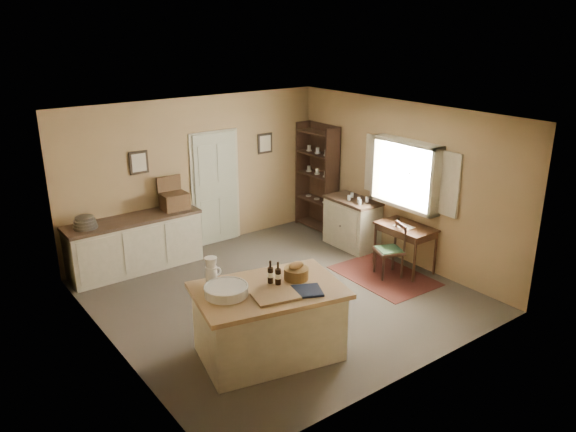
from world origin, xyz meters
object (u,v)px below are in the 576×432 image
object	(u,v)px
sideboard	(135,242)
shelving_unit	(319,177)
right_cabinet	(352,222)
work_island	(268,320)
desk_chair	(389,251)
writing_desk	(406,231)

from	to	relation	value
sideboard	shelving_unit	world-z (taller)	shelving_unit
sideboard	right_cabinet	size ratio (longest dim) A/B	2.14
work_island	desk_chair	bearing A→B (deg)	26.72
writing_desk	right_cabinet	world-z (taller)	right_cabinet
shelving_unit	right_cabinet	bearing A→B (deg)	-97.67
sideboard	right_cabinet	distance (m)	3.80
sideboard	writing_desk	distance (m)	4.42
writing_desk	right_cabinet	xyz separation A→B (m)	(-0.00, 1.26, -0.21)
writing_desk	shelving_unit	xyz separation A→B (m)	(0.15, 2.41, 0.36)
work_island	writing_desk	bearing A→B (deg)	25.42
desk_chair	right_cabinet	size ratio (longest dim) A/B	0.84
right_cabinet	sideboard	bearing A→B (deg)	158.69
sideboard	shelving_unit	bearing A→B (deg)	-3.68
sideboard	writing_desk	world-z (taller)	sideboard
writing_desk	shelving_unit	size ratio (longest dim) A/B	0.46
sideboard	writing_desk	bearing A→B (deg)	-36.77
work_island	shelving_unit	xyz separation A→B (m)	(3.39, 3.13, 0.55)
sideboard	desk_chair	distance (m)	4.13
work_island	sideboard	bearing A→B (deg)	107.98
writing_desk	shelving_unit	world-z (taller)	shelving_unit
work_island	sideboard	size ratio (longest dim) A/B	0.89
work_island	shelving_unit	bearing A→B (deg)	55.55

